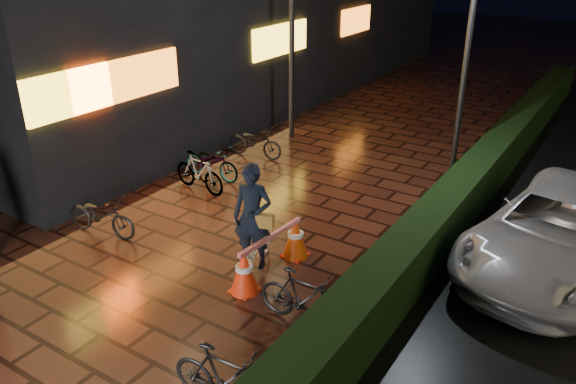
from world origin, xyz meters
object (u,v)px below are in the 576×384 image
Objects in this scene: van at (563,232)px; cyclist at (254,232)px; traffic_barrier at (271,254)px; cart_assembly at (453,194)px.

van is 5.38m from cyclist.
traffic_barrier is (-4.18, -2.91, -0.33)m from van.
van is at bearing 34.84° from traffic_barrier.
van is 2.67× the size of traffic_barrier.
cyclist is (-4.49, -2.97, 0.04)m from van.
van is 2.52× the size of cyclist.
cart_assembly is at bearing 165.81° from van.
cyclist is 2.13× the size of cart_assembly.
cart_assembly is (2.25, 3.97, -0.26)m from cyclist.
van is 5.37× the size of cart_assembly.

